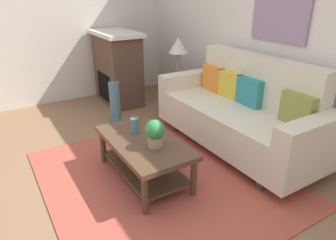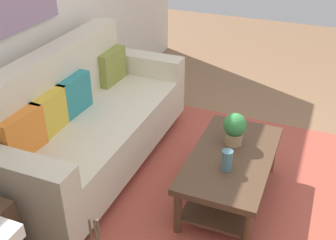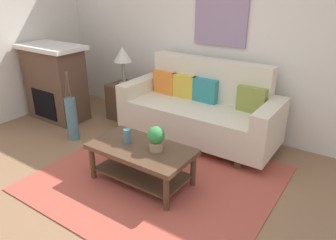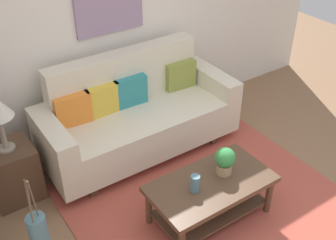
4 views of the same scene
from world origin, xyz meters
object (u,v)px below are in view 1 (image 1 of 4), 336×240
throw_pillow_mustard (230,85)px  table_lamp (178,47)px  throw_pillow_teal (249,92)px  throw_pillow_olive (298,109)px  throw_pillow_orange (213,78)px  fireplace (118,68)px  floor_vase (115,103)px  couch (239,114)px  framed_painting (280,12)px  coffee_table (144,150)px  tabletop_vase (135,126)px  potted_plant_tabletop (155,132)px  side_table (178,94)px

throw_pillow_mustard → table_lamp: table_lamp is taller
throw_pillow_teal → table_lamp: (-1.36, -0.10, 0.31)m
throw_pillow_olive → table_lamp: bearing=-177.3°
throw_pillow_orange → fireplace: (-1.58, -0.70, -0.09)m
throw_pillow_mustard → throw_pillow_teal: 0.33m
throw_pillow_olive → floor_vase: 2.39m
throw_pillow_mustard → couch: bearing=-21.2°
couch → framed_painting: (0.00, 0.47, 1.11)m
coffee_table → tabletop_vase: tabletop_vase is taller
throw_pillow_olive → potted_plant_tabletop: 1.44m
fireplace → framed_painting: size_ratio=1.54×
potted_plant_tabletop → floor_vase: bearing=171.0°
couch → throw_pillow_mustard: (-0.33, 0.13, 0.25)m
throw_pillow_orange → table_lamp: table_lamp is taller
potted_plant_tabletop → fireplace: 2.49m
couch → coffee_table: couch is taller
couch → fireplace: bearing=-165.6°
tabletop_vase → table_lamp: table_lamp is taller
tabletop_vase → side_table: bearing=132.3°
throw_pillow_teal → framed_painting: size_ratio=0.48×
throw_pillow_teal → throw_pillow_mustard: bearing=180.0°
floor_vase → throw_pillow_teal: bearing=37.2°
throw_pillow_teal → side_table: (-1.36, -0.10, -0.40)m
throw_pillow_orange → potted_plant_tabletop: (0.82, -1.35, -0.11)m
side_table → framed_painting: bearing=17.8°
tabletop_vase → potted_plant_tabletop: size_ratio=0.61×
throw_pillow_mustard → coffee_table: (0.33, -1.38, -0.37)m
throw_pillow_orange → potted_plant_tabletop: size_ratio=1.37×
throw_pillow_olive → table_lamp: table_lamp is taller
potted_plant_tabletop → framed_painting: bearing=95.8°
throw_pillow_teal → tabletop_vase: throw_pillow_teal is taller
throw_pillow_teal → tabletop_vase: (-0.18, -1.39, -0.17)m
throw_pillow_teal → floor_vase: 1.85m
throw_pillow_olive → framed_painting: 1.13m
side_table → floor_vase: floor_vase is taller
couch → throw_pillow_mustard: bearing=158.8°
coffee_table → throw_pillow_mustard: bearing=103.3°
table_lamp → floor_vase: table_lamp is taller
couch → framed_painting: framed_painting is taller
couch → throw_pillow_olive: couch is taller
coffee_table → floor_vase: floor_vase is taller
throw_pillow_olive → side_table: bearing=-177.3°
potted_plant_tabletop → framed_painting: framed_painting is taller
tabletop_vase → throw_pillow_mustard: bearing=95.9°
throw_pillow_orange → throw_pillow_olive: bearing=0.0°
potted_plant_tabletop → table_lamp: 2.02m
couch → fireplace: size_ratio=1.82×
couch → side_table: (-1.36, 0.03, -0.15)m
coffee_table → throw_pillow_orange: bearing=115.3°
throw_pillow_teal → coffee_table: (0.00, -1.38, -0.37)m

